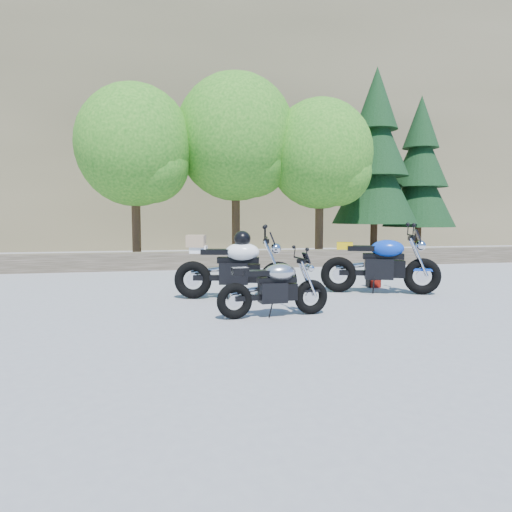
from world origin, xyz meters
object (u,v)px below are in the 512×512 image
at_px(silver_bike, 275,288).
at_px(white_bike, 235,266).
at_px(backpack, 373,279).
at_px(blue_bike, 381,265).

height_order(silver_bike, white_bike, white_bike).
xyz_separation_m(white_bike, backpack, (3.19, 0.82, -0.45)).
distance_m(blue_bike, backpack, 0.89).
relative_size(silver_bike, white_bike, 0.79).
distance_m(silver_bike, backpack, 3.71).
bearing_deg(blue_bike, backpack, 94.94).
relative_size(white_bike, blue_bike, 1.01).
bearing_deg(silver_bike, white_bike, 98.48).
xyz_separation_m(silver_bike, white_bike, (-0.38, 1.60, 0.19)).
relative_size(silver_bike, blue_bike, 0.79).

